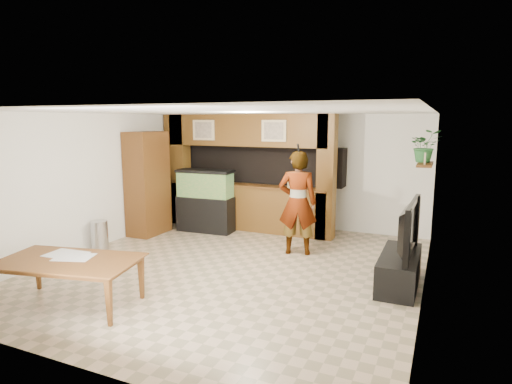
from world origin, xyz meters
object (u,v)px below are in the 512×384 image
at_px(aquarium, 205,201).
at_px(television, 402,228).
at_px(pantry_cabinet, 148,183).
at_px(dining_table, 68,284).
at_px(person, 298,203).

bearing_deg(aquarium, television, -23.67).
bearing_deg(pantry_cabinet, dining_table, -68.25).
xyz_separation_m(pantry_cabinet, dining_table, (1.40, -3.51, -0.79)).
bearing_deg(aquarium, person, -20.13).
distance_m(television, person, 2.11).
relative_size(television, person, 0.73).
distance_m(television, dining_table, 4.76).
bearing_deg(dining_table, person, 47.40).
bearing_deg(dining_table, aquarium, 82.77).
height_order(aquarium, person, person).
bearing_deg(television, aquarium, 71.45).
bearing_deg(television, person, 67.23).
bearing_deg(television, pantry_cabinet, 82.01).
distance_m(person, dining_table, 4.07).
relative_size(pantry_cabinet, aquarium, 1.60).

